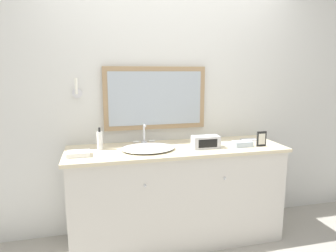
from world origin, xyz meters
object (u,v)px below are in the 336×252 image
object	(u,v)px
sink_basin	(148,148)
picture_frame	(262,139)
soap_bottle	(100,140)
appliance_box	(206,142)

from	to	relation	value
sink_basin	picture_frame	bearing A→B (deg)	-7.16
sink_basin	picture_frame	distance (m)	1.04
soap_bottle	picture_frame	distance (m)	1.46
appliance_box	sink_basin	bearing A→B (deg)	172.84
sink_basin	picture_frame	xyz separation A→B (m)	(1.03, -0.13, 0.05)
soap_bottle	appliance_box	size ratio (longest dim) A/B	0.82
appliance_box	picture_frame	world-z (taller)	picture_frame
sink_basin	appliance_box	distance (m)	0.52
sink_basin	appliance_box	size ratio (longest dim) A/B	1.93
sink_basin	soap_bottle	bearing A→B (deg)	164.32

